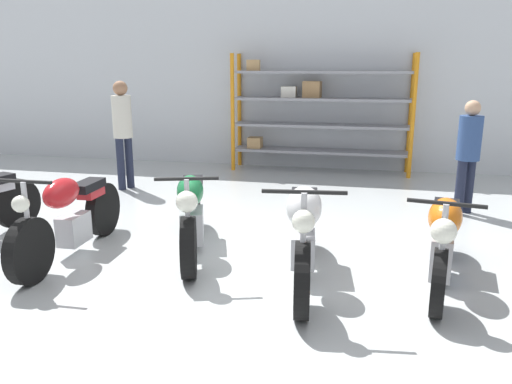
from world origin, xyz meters
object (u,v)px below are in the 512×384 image
motorcycle_white (303,231)px  shelving_rack (316,111)px  person_near_rack (469,149)px  person_browsing (123,126)px  motorcycle_green (191,212)px  motorcycle_orange (443,238)px  motorcycle_red (70,216)px

motorcycle_white → shelving_rack: bearing=178.1°
shelving_rack → person_near_rack: size_ratio=2.18×
person_near_rack → motorcycle_white: bearing=105.2°
person_browsing → shelving_rack: bearing=-117.8°
shelving_rack → motorcycle_green: shelving_rack is taller
motorcycle_orange → person_near_rack: (0.64, 2.57, 0.48)m
motorcycle_white → person_near_rack: bearing=138.2°
motorcycle_white → person_near_rack: (1.97, 2.77, 0.44)m
motorcycle_white → motorcycle_orange: (1.32, 0.21, -0.05)m
motorcycle_orange → person_near_rack: person_near_rack is taller
motorcycle_white → motorcycle_orange: 1.34m
shelving_rack → motorcycle_orange: size_ratio=1.72×
motorcycle_red → motorcycle_orange: motorcycle_red is taller
motorcycle_red → motorcycle_white: size_ratio=0.97×
motorcycle_green → person_browsing: bearing=-157.9°
motorcycle_red → person_near_rack: (4.56, 2.69, 0.48)m
motorcycle_red → motorcycle_orange: (3.92, 0.12, -0.00)m
motorcycle_green → motorcycle_orange: bearing=66.1°
motorcycle_red → person_near_rack: 5.31m
person_near_rack → motorcycle_red: bearing=81.1°
motorcycle_green → person_near_rack: bearing=107.1°
shelving_rack → motorcycle_white: size_ratio=1.60×
person_browsing → motorcycle_white: bearing=164.2°
motorcycle_green → shelving_rack: bearing=152.1°
motorcycle_green → motorcycle_white: size_ratio=0.96×
shelving_rack → motorcycle_white: bearing=-85.3°
person_near_rack → shelving_rack: bearing=4.0°
shelving_rack → person_browsing: size_ratio=1.93×
motorcycle_red → motorcycle_orange: bearing=90.5°
motorcycle_green → person_browsing: size_ratio=1.15×
shelving_rack → motorcycle_green: 4.92m
person_browsing → person_near_rack: bearing=-157.4°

